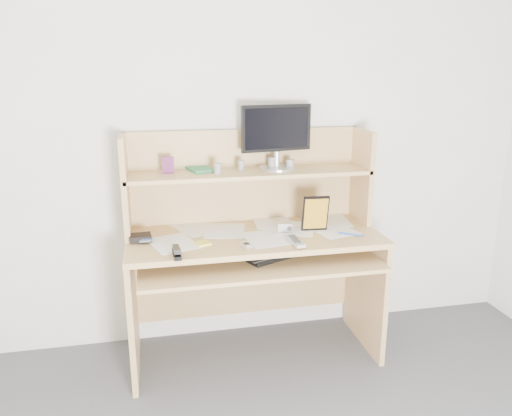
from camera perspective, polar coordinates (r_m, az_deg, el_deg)
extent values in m
cube|color=silver|center=(2.97, -1.47, 8.08)|extent=(3.60, 0.04, 2.50)
cube|color=tan|center=(2.78, -0.18, -3.36)|extent=(1.40, 0.60, 0.03)
cube|color=tan|center=(2.88, -13.91, -11.26)|extent=(0.03, 0.56, 0.72)
cube|color=tan|center=(3.12, 12.37, -8.94)|extent=(0.03, 0.56, 0.72)
cube|color=tan|center=(3.19, -1.24, -8.48)|extent=(1.34, 0.02, 0.41)
cube|color=tan|center=(2.70, 0.34, -6.07)|extent=(1.28, 0.55, 0.02)
cube|color=tan|center=(2.98, -1.33, 3.72)|extent=(1.40, 0.02, 0.55)
cube|color=tan|center=(2.80, -14.72, 2.41)|extent=(0.03, 0.30, 0.55)
cube|color=tan|center=(3.05, 11.95, 3.66)|extent=(0.03, 0.30, 0.55)
cube|color=tan|center=(2.83, -0.81, 4.03)|extent=(1.38, 0.30, 0.02)
cube|color=silver|center=(2.78, -0.18, -3.01)|extent=(1.32, 0.54, 0.01)
cube|color=black|center=(2.77, 2.91, -5.08)|extent=(0.47, 0.33, 0.02)
cube|color=black|center=(2.77, 2.92, -4.78)|extent=(0.44, 0.31, 0.01)
cube|color=#A0A09B|center=(2.64, 4.47, -3.80)|extent=(0.07, 0.18, 0.02)
cube|color=silver|center=(2.58, -1.15, -4.15)|extent=(0.06, 0.08, 0.02)
cube|color=black|center=(2.48, -9.06, -4.92)|extent=(0.04, 0.14, 0.04)
cube|color=black|center=(2.74, -13.10, -3.29)|extent=(0.12, 0.10, 0.03)
cube|color=#F5FF43|center=(2.64, -6.13, -4.03)|extent=(0.09, 0.09, 0.01)
cube|color=#ABABAE|center=(2.81, 3.34, -2.24)|extent=(0.08, 0.05, 0.05)
cube|color=black|center=(2.81, 6.79, -0.62)|extent=(0.15, 0.03, 0.21)
cylinder|color=#1647AC|center=(2.80, 10.81, -2.96)|extent=(0.12, 0.09, 0.01)
cube|color=maroon|center=(2.80, -10.03, 4.84)|extent=(0.07, 0.02, 0.09)
cube|color=#388D4F|center=(2.85, -6.35, 4.40)|extent=(0.16, 0.20, 0.02)
cylinder|color=black|center=(2.75, -4.40, 4.50)|extent=(0.05, 0.05, 0.06)
cylinder|color=white|center=(2.83, -1.72, 4.88)|extent=(0.05, 0.05, 0.06)
cylinder|color=black|center=(2.89, 3.89, 5.00)|extent=(0.05, 0.05, 0.06)
cylinder|color=silver|center=(2.88, 1.82, 5.14)|extent=(0.05, 0.05, 0.07)
cylinder|color=#BBBCC1|center=(2.89, 2.43, 4.58)|extent=(0.21, 0.21, 0.01)
cylinder|color=#BBBCC1|center=(2.88, 2.40, 5.60)|extent=(0.04, 0.04, 0.09)
cube|color=black|center=(2.88, 2.35, 9.12)|extent=(0.42, 0.10, 0.26)
cube|color=black|center=(2.86, 2.43, 9.09)|extent=(0.38, 0.07, 0.23)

